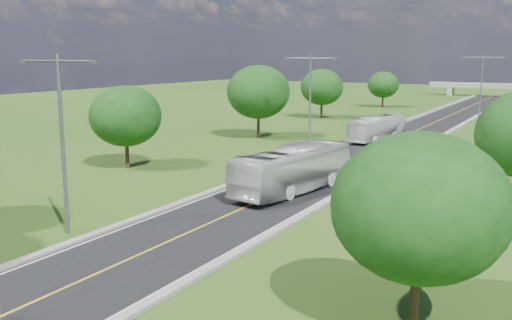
{
  "coord_description": "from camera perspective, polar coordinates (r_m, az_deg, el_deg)",
  "views": [
    {
      "loc": [
        18.55,
        -9.67,
        9.9
      ],
      "look_at": [
        0.05,
        22.92,
        3.0
      ],
      "focal_mm": 40.0,
      "sensor_mm": 36.0,
      "label": 1
    }
  ],
  "objects": [
    {
      "name": "curb_left",
      "position": [
        79.64,
        12.74,
        3.12
      ],
      "size": [
        0.5,
        150.0,
        0.22
      ],
      "primitive_type": "cube",
      "color": "gray",
      "rests_on": "ground"
    },
    {
      "name": "tree_lc",
      "position": [
        68.6,
        0.24,
        6.82
      ],
      "size": [
        7.56,
        7.56,
        8.79
      ],
      "color": "black",
      "rests_on": "ground"
    },
    {
      "name": "streetlight_far_right",
      "position": [
        88.65,
        21.59,
        7.15
      ],
      "size": [
        5.9,
        0.25,
        10.0
      ],
      "color": "slate",
      "rests_on": "ground"
    },
    {
      "name": "curb_right",
      "position": [
        77.63,
        18.75,
        2.63
      ],
      "size": [
        0.5,
        150.0,
        0.22
      ],
      "primitive_type": "cube",
      "color": "gray",
      "rests_on": "ground"
    },
    {
      "name": "streetlight_near_left",
      "position": [
        32.99,
        -18.86,
        2.98
      ],
      "size": [
        5.9,
        0.25,
        10.0
      ],
      "color": "slate",
      "rests_on": "ground"
    },
    {
      "name": "tree_ra",
      "position": [
        20.87,
        16.06,
        -4.58
      ],
      "size": [
        6.3,
        6.3,
        7.33
      ],
      "color": "black",
      "rests_on": "ground"
    },
    {
      "name": "ground",
      "position": [
        72.78,
        14.55,
        2.28
      ],
      "size": [
        260.0,
        260.0,
        0.0
      ],
      "primitive_type": "plane",
      "color": "#285417",
      "rests_on": "ground"
    },
    {
      "name": "tree_ld",
      "position": [
        91.05,
        6.61,
        7.25
      ],
      "size": [
        6.72,
        6.72,
        7.82
      ],
      "color": "black",
      "rests_on": "ground"
    },
    {
      "name": "speed_limit_sign",
      "position": [
        50.18,
        13.74,
        0.61
      ],
      "size": [
        0.55,
        0.09,
        2.4
      ],
      "color": "slate",
      "rests_on": "ground"
    },
    {
      "name": "tree_le",
      "position": [
        112.77,
        12.61,
        7.36
      ],
      "size": [
        5.88,
        5.88,
        6.84
      ],
      "color": "black",
      "rests_on": "ground"
    },
    {
      "name": "tree_lb",
      "position": [
        51.39,
        -12.91,
        4.3
      ],
      "size": [
        6.3,
        6.3,
        7.33
      ],
      "color": "black",
      "rests_on": "ground"
    },
    {
      "name": "bus_inbound",
      "position": [
        68.2,
        12.02,
        3.14
      ],
      "size": [
        4.09,
        10.68,
        2.9
      ],
      "primitive_type": "imported",
      "rotation": [
        0.0,
        0.0,
        -0.16
      ],
      "color": "silver",
      "rests_on": "road"
    },
    {
      "name": "streetlight_mid_left",
      "position": [
        60.06,
        5.43,
        6.61
      ],
      "size": [
        5.9,
        0.25,
        10.0
      ],
      "color": "slate",
      "rests_on": "ground"
    },
    {
      "name": "overpass",
      "position": [
        151.0,
        22.66,
        6.8
      ],
      "size": [
        30.0,
        3.0,
        3.2
      ],
      "color": "gray",
      "rests_on": "ground"
    },
    {
      "name": "road",
      "position": [
        78.54,
        15.7,
        2.82
      ],
      "size": [
        8.0,
        150.0,
        0.06
      ],
      "primitive_type": "cube",
      "color": "black",
      "rests_on": "ground"
    },
    {
      "name": "bus_outbound",
      "position": [
        41.54,
        3.81,
        -0.93
      ],
      "size": [
        4.6,
        12.29,
        3.34
      ],
      "primitive_type": "imported",
      "rotation": [
        0.0,
        0.0,
        2.99
      ],
      "color": "silver",
      "rests_on": "road"
    }
  ]
}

